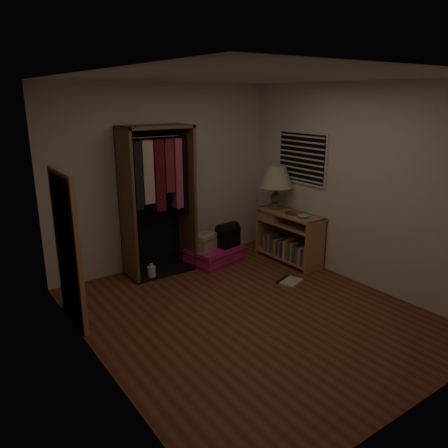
{
  "coord_description": "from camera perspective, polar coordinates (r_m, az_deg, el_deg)",
  "views": [
    {
      "loc": [
        -2.87,
        -3.54,
        2.43
      ],
      "look_at": [
        0.3,
        0.95,
        0.8
      ],
      "focal_mm": 35.0,
      "sensor_mm": 36.0,
      "label": 1
    }
  ],
  "objects": [
    {
      "name": "ground",
      "position": [
        5.17,
        3.44,
        -11.58
      ],
      "size": [
        4.0,
        4.0,
        0.0
      ],
      "primitive_type": "plane",
      "color": "#5E2E1A",
      "rests_on": "ground"
    },
    {
      "name": "room_walls",
      "position": [
        4.73,
        4.13,
        5.14
      ],
      "size": [
        3.52,
        4.02,
        2.6
      ],
      "color": "silver",
      "rests_on": "ground"
    },
    {
      "name": "console_bookshelf",
      "position": [
        6.67,
        8.29,
        -1.43
      ],
      "size": [
        0.42,
        1.12,
        0.75
      ],
      "color": "#A97C52",
      "rests_on": "ground"
    },
    {
      "name": "open_wardrobe",
      "position": [
        6.06,
        -8.52,
        4.77
      ],
      "size": [
        0.98,
        0.5,
        2.05
      ],
      "color": "brown",
      "rests_on": "ground"
    },
    {
      "name": "floor_mirror",
      "position": [
        4.95,
        -19.69,
        -3.11
      ],
      "size": [
        0.06,
        0.8,
        1.7
      ],
      "color": "tan",
      "rests_on": "ground"
    },
    {
      "name": "pink_suitcase",
      "position": [
        6.58,
        -1.3,
        -4.03
      ],
      "size": [
        0.88,
        0.71,
        0.24
      ],
      "rotation": [
        0.0,
        0.0,
        0.2
      ],
      "color": "#D81A7A",
      "rests_on": "ground"
    },
    {
      "name": "train_case",
      "position": [
        6.41,
        -2.57,
        -2.34
      ],
      "size": [
        0.42,
        0.36,
        0.25
      ],
      "rotation": [
        0.0,
        0.0,
        0.4
      ],
      "color": "tan",
      "rests_on": "pink_suitcase"
    },
    {
      "name": "black_bag",
      "position": [
        6.53,
        0.49,
        -1.34
      ],
      "size": [
        0.37,
        0.27,
        0.37
      ],
      "rotation": [
        0.0,
        0.0,
        0.17
      ],
      "color": "black",
      "rests_on": "pink_suitcase"
    },
    {
      "name": "table_lamp",
      "position": [
        6.68,
        6.88,
        6.03
      ],
      "size": [
        0.55,
        0.55,
        0.65
      ],
      "rotation": [
        0.0,
        0.0,
        -0.05
      ],
      "color": "#434E26",
      "rests_on": "console_bookshelf"
    },
    {
      "name": "brass_tray",
      "position": [
        6.5,
        9.08,
        1.39
      ],
      "size": [
        0.34,
        0.34,
        0.01
      ],
      "rotation": [
        0.0,
        0.0,
        -0.39
      ],
      "color": "#AD7B42",
      "rests_on": "console_bookshelf"
    },
    {
      "name": "ceramic_bowl",
      "position": [
        6.3,
        10.29,
        0.95
      ],
      "size": [
        0.19,
        0.19,
        0.04
      ],
      "primitive_type": "imported",
      "rotation": [
        0.0,
        0.0,
        -0.3
      ],
      "color": "#9CB99A",
      "rests_on": "console_bookshelf"
    },
    {
      "name": "white_jug",
      "position": [
        6.14,
        -9.45,
        -6.17
      ],
      "size": [
        0.12,
        0.12,
        0.2
      ],
      "rotation": [
        0.0,
        0.0,
        0.02
      ],
      "color": "silver",
      "rests_on": "ground"
    },
    {
      "name": "floor_book",
      "position": [
        6.01,
        8.46,
        -7.38
      ],
      "size": [
        0.38,
        0.34,
        0.03
      ],
      "rotation": [
        0.0,
        0.0,
        0.33
      ],
      "color": "beige",
      "rests_on": "ground"
    }
  ]
}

